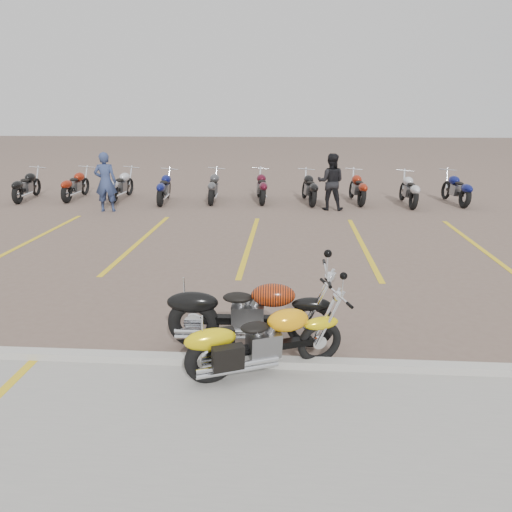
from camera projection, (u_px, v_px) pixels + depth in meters
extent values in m
plane|color=brown|center=(230.00, 305.00, 8.26)|extent=(100.00, 100.00, 0.00)
cube|color=#ADAAA3|center=(212.00, 361.00, 6.33)|extent=(60.00, 0.18, 0.12)
torus|color=black|center=(319.00, 343.00, 6.29)|extent=(0.58, 0.32, 0.59)
torus|color=black|center=(210.00, 360.00, 5.86)|extent=(0.64, 0.38, 0.63)
cube|color=black|center=(266.00, 347.00, 6.06)|extent=(1.13, 0.55, 0.09)
cube|color=slate|center=(263.00, 344.00, 6.03)|extent=(0.46, 0.40, 0.31)
ellipsoid|color=#F39E0C|center=(286.00, 320.00, 6.05)|extent=(0.60, 0.47, 0.27)
ellipsoid|color=black|center=(253.00, 327.00, 5.93)|extent=(0.42, 0.35, 0.11)
torus|color=black|center=(310.00, 326.00, 6.70)|extent=(0.66, 0.13, 0.66)
torus|color=black|center=(194.00, 324.00, 6.76)|extent=(0.71, 0.19, 0.70)
cube|color=black|center=(252.00, 321.00, 6.71)|extent=(1.33, 0.16, 0.10)
cube|color=slate|center=(248.00, 317.00, 6.70)|extent=(0.44, 0.32, 0.35)
ellipsoid|color=black|center=(273.00, 296.00, 6.60)|extent=(0.60, 0.34, 0.31)
ellipsoid|color=black|center=(238.00, 298.00, 6.63)|extent=(0.40, 0.28, 0.12)
imported|color=navy|center=(106.00, 182.00, 15.51)|extent=(0.73, 0.54, 1.85)
imported|color=black|center=(331.00, 182.00, 15.77)|extent=(0.95, 0.79, 1.78)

